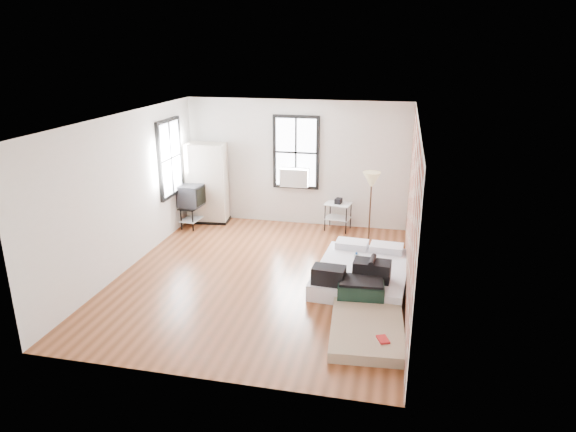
% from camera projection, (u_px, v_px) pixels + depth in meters
% --- Properties ---
extents(ground, '(6.00, 6.00, 0.00)m').
position_uv_depth(ground, '(262.00, 276.00, 9.12)').
color(ground, brown).
rests_on(ground, ground).
extents(room_shell, '(5.02, 6.02, 2.80)m').
position_uv_depth(room_shell, '(279.00, 177.00, 8.85)').
color(room_shell, silver).
rests_on(room_shell, ground).
extents(mattress_main, '(1.64, 2.15, 0.66)m').
position_uv_depth(mattress_main, '(362.00, 272.00, 8.89)').
color(mattress_main, white).
rests_on(mattress_main, ground).
extents(mattress_bare, '(1.17, 2.02, 0.42)m').
position_uv_depth(mattress_bare, '(366.00, 314.00, 7.60)').
color(mattress_bare, tan).
rests_on(mattress_bare, ground).
extents(wardrobe, '(0.97, 0.62, 1.83)m').
position_uv_depth(wardrobe, '(207.00, 183.00, 11.69)').
color(wardrobe, black).
rests_on(wardrobe, ground).
extents(side_table, '(0.61, 0.52, 0.72)m').
position_uv_depth(side_table, '(338.00, 209.00, 11.27)').
color(side_table, black).
rests_on(side_table, ground).
extents(floor_lamp, '(0.34, 0.34, 1.58)m').
position_uv_depth(floor_lamp, '(371.00, 184.00, 9.94)').
color(floor_lamp, black).
rests_on(floor_lamp, ground).
extents(tv_stand, '(0.53, 0.72, 0.97)m').
position_uv_depth(tv_stand, '(192.00, 197.00, 11.42)').
color(tv_stand, black).
rests_on(tv_stand, ground).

